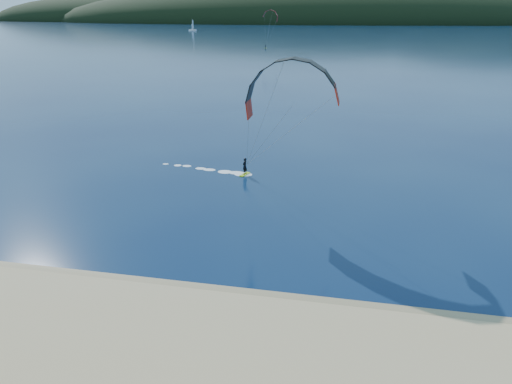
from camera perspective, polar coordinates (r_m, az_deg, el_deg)
ground at (r=25.21m, az=-10.37°, el=-18.91°), size 1800.00×1800.00×0.00m
wet_sand at (r=28.49m, az=-7.15°, el=-13.09°), size 220.00×2.50×0.10m
headland at (r=762.99m, az=10.92°, el=20.63°), size 1200.00×310.00×140.00m
kitesurfer_near at (r=38.66m, az=4.28°, el=10.73°), size 20.56×9.78×12.35m
kitesurfer_far at (r=217.03m, az=1.85°, el=21.43°), size 7.58×7.25×16.28m
sailboat at (r=432.97m, az=-8.15°, el=19.95°), size 7.39×4.70×10.41m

